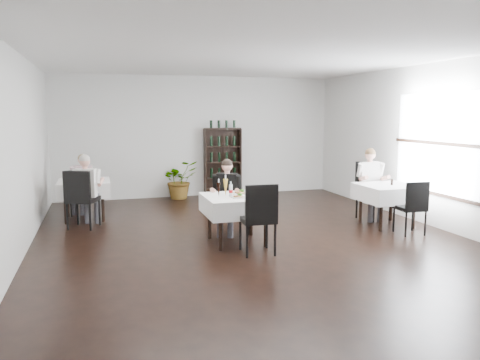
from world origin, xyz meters
name	(u,v)px	position (x,y,z in m)	size (l,w,h in m)	color
room_shell	(255,150)	(0.00, 0.00, 1.50)	(9.00, 9.00, 9.00)	black
window_right	(436,146)	(3.48, 0.00, 1.50)	(0.06, 2.30, 1.85)	white
wine_shelf	(223,163)	(0.60, 4.31, 0.85)	(0.90, 0.28, 1.75)	black
main_table	(237,205)	(-0.30, 0.00, 0.62)	(1.03, 1.03, 0.77)	black
left_table	(84,188)	(-2.70, 2.50, 0.62)	(0.98, 0.98, 0.77)	black
right_table	(387,193)	(2.70, 0.30, 0.62)	(0.98, 0.98, 0.77)	black
potted_tree	(180,180)	(-0.52, 4.20, 0.47)	(0.84, 0.73, 0.94)	#236221
main_chair_far	(234,205)	(-0.18, 0.61, 0.50)	(0.46, 0.46, 0.88)	black
main_chair_near	(259,214)	(-0.17, -0.73, 0.61)	(0.52, 0.52, 1.07)	black
left_chair_far	(77,189)	(-2.85, 3.07, 0.52)	(0.49, 0.49, 0.91)	black
left_chair_near	(81,196)	(-2.74, 1.69, 0.61)	(0.64, 0.64, 1.08)	black
right_chair_far	(370,186)	(2.76, 0.96, 0.65)	(0.63, 0.63, 1.14)	black
right_chair_near	(413,204)	(2.73, -0.41, 0.54)	(0.45, 0.46, 0.94)	black
diner_main	(227,191)	(-0.31, 0.58, 0.76)	(0.58, 0.61, 1.31)	#3E3E45
diner_left_far	(82,179)	(-2.76, 3.16, 0.72)	(0.54, 0.57, 1.24)	#3E3E45
diner_left_near	(87,185)	(-2.63, 1.83, 0.78)	(0.56, 0.59, 1.35)	#3E3E45
diner_right_far	(371,178)	(2.71, 0.88, 0.82)	(0.56, 0.58, 1.40)	#3E3E45
plate_far	(240,193)	(-0.20, 0.15, 0.79)	(0.26, 0.26, 0.08)	white
plate_near	(238,197)	(-0.32, -0.15, 0.79)	(0.23, 0.23, 0.07)	white
pilsner_dark	(219,190)	(-0.60, -0.03, 0.89)	(0.07, 0.07, 0.29)	black
pilsner_lager	(226,187)	(-0.47, 0.05, 0.91)	(0.08, 0.08, 0.34)	gold
coke_bottle	(231,190)	(-0.40, -0.01, 0.87)	(0.06, 0.06, 0.24)	silver
napkin_cutlery	(253,197)	(-0.09, -0.21, 0.78)	(0.18, 0.19, 0.02)	black
pepper_mill	(392,182)	(2.77, 0.27, 0.83)	(0.04, 0.04, 0.11)	black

